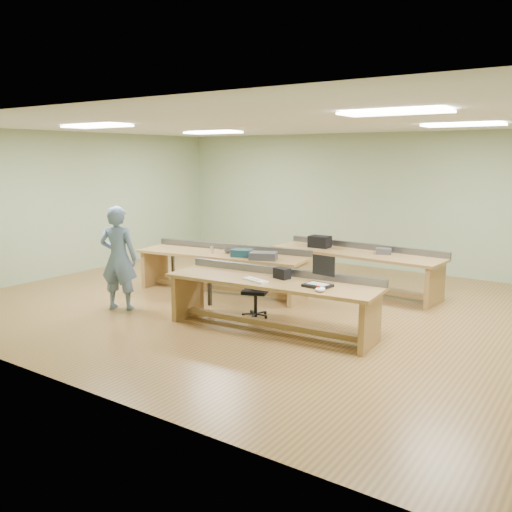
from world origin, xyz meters
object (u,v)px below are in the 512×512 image
object	(u,v)px
workbench_back	(356,261)
camera_bag	(282,273)
workbench_mid	(223,263)
person	(119,258)
workbench_front	(272,292)
mug	(227,251)
parts_bin_grey	(263,256)
laptop_base	(318,285)
drinks_can	(212,250)
parts_bin_teal	(242,253)
task_chair	(256,298)

from	to	relation	value
workbench_back	camera_bag	xyz separation A→B (m)	(0.04, -2.68, 0.26)
workbench_mid	person	bearing A→B (deg)	-119.49
workbench_front	workbench_back	distance (m)	2.81
person	mug	bearing A→B (deg)	-136.45
workbench_back	person	size ratio (longest dim) A/B	1.93
parts_bin_grey	laptop_base	bearing A→B (deg)	-35.87
drinks_can	mug	bearing A→B (deg)	26.15
person	parts_bin_teal	distance (m)	2.13
camera_bag	workbench_front	bearing A→B (deg)	-108.00
workbench_mid	parts_bin_grey	size ratio (longest dim) A/B	7.22
workbench_mid	workbench_back	world-z (taller)	same
task_chair	workbench_mid	bearing A→B (deg)	127.15
person	parts_bin_teal	xyz separation A→B (m)	(1.24, 1.73, -0.04)
workbench_back	task_chair	world-z (taller)	workbench_back
parts_bin_teal	parts_bin_grey	xyz separation A→B (m)	(0.46, -0.03, -0.00)
workbench_back	parts_bin_grey	world-z (taller)	parts_bin_grey
laptop_base	camera_bag	size ratio (longest dim) A/B	1.52
workbench_mid	workbench_back	bearing A→B (deg)	29.24
laptop_base	drinks_can	xyz separation A→B (m)	(-2.83, 1.23, 0.04)
workbench_front	drinks_can	world-z (taller)	drinks_can
person	laptop_base	distance (m)	3.44
workbench_back	parts_bin_grey	distance (m)	1.91
workbench_front	task_chair	xyz separation A→B (m)	(-0.59, 0.45, -0.27)
parts_bin_grey	mug	distance (m)	0.88
person	parts_bin_grey	xyz separation A→B (m)	(1.71, 1.70, -0.04)
camera_bag	task_chair	size ratio (longest dim) A/B	0.29
person	parts_bin_teal	world-z (taller)	person
camera_bag	workbench_back	bearing A→B (deg)	104.33
parts_bin_teal	parts_bin_grey	size ratio (longest dim) A/B	0.78
camera_bag	task_chair	distance (m)	0.91
person	camera_bag	distance (m)	2.81
parts_bin_teal	mug	size ratio (longest dim) A/B	2.97
laptop_base	workbench_mid	bearing A→B (deg)	158.47
parts_bin_grey	camera_bag	bearing A→B (deg)	-46.01
laptop_base	mug	distance (m)	2.91
camera_bag	drinks_can	size ratio (longest dim) A/B	2.01
laptop_base	parts_bin_grey	xyz separation A→B (m)	(-1.70, 1.23, 0.04)
person	laptop_base	bearing A→B (deg)	165.92
drinks_can	workbench_front	bearing A→B (deg)	-30.13
parts_bin_grey	person	bearing A→B (deg)	-135.15
person	drinks_can	size ratio (longest dim) A/B	14.95
person	mug	xyz separation A→B (m)	(0.84, 1.83, -0.06)
workbench_mid	workbench_back	xyz separation A→B (m)	(1.97, 1.48, 0.00)
laptop_base	parts_bin_grey	world-z (taller)	parts_bin_grey
laptop_base	mug	world-z (taller)	mug
mug	drinks_can	bearing A→B (deg)	-153.85
person	parts_bin_grey	size ratio (longest dim) A/B	3.73
camera_bag	parts_bin_teal	xyz separation A→B (m)	(-1.50, 1.11, -0.02)
workbench_mid	mug	distance (m)	0.26
task_chair	drinks_can	xyz separation A→B (m)	(-1.50, 0.76, 0.52)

